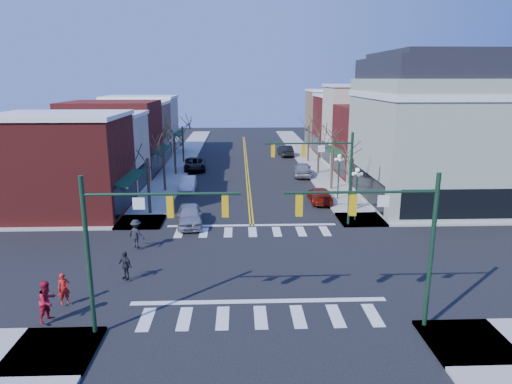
{
  "coord_description": "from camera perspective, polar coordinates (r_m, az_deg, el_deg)",
  "views": [
    {
      "loc": [
        -0.96,
        -25.75,
        11.03
      ],
      "look_at": [
        0.29,
        7.2,
        2.8
      ],
      "focal_mm": 32.0,
      "sensor_mm": 36.0,
      "label": 1
    }
  ],
  "objects": [
    {
      "name": "car_right_near",
      "position": [
        42.04,
        7.98,
        -0.38
      ],
      "size": [
        1.92,
        4.67,
        1.35
      ],
      "primitive_type": "imported",
      "rotation": [
        0.0,
        0.0,
        3.14
      ],
      "color": "maroon",
      "rests_on": "ground"
    },
    {
      "name": "car_right_mid",
      "position": [
        52.96,
        5.86,
        2.84
      ],
      "size": [
        2.48,
        5.09,
        1.67
      ],
      "primitive_type": "imported",
      "rotation": [
        0.0,
        0.0,
        3.04
      ],
      "color": "#A4A4A8",
      "rests_on": "ground"
    },
    {
      "name": "car_left_near",
      "position": [
        35.48,
        -8.31,
        -2.91
      ],
      "size": [
        2.37,
        4.84,
        1.59
      ],
      "primitive_type": "imported",
      "rotation": [
        0.0,
        0.0,
        0.11
      ],
      "color": "#A9A9AE",
      "rests_on": "ground"
    },
    {
      "name": "car_right_far",
      "position": [
        66.99,
        3.68,
        5.18
      ],
      "size": [
        2.11,
        4.87,
        1.56
      ],
      "primitive_type": "imported",
      "rotation": [
        0.0,
        0.0,
        3.24
      ],
      "color": "black",
      "rests_on": "ground"
    },
    {
      "name": "bldg_right_stucco",
      "position": [
        61.79,
        13.42,
        8.04
      ],
      "size": [
        10.0,
        7.0,
        10.0
      ],
      "primitive_type": "cube",
      "color": "#BEB29C",
      "rests_on": "ground"
    },
    {
      "name": "traffic_mast_far_right",
      "position": [
        34.37,
        8.79,
        3.25
      ],
      "size": [
        6.6,
        0.28,
        7.2
      ],
      "color": "#14331E",
      "rests_on": "ground"
    },
    {
      "name": "tree_left_b",
      "position": [
        46.16,
        -11.43,
        3.11
      ],
      "size": [
        0.24,
        0.24,
        5.04
      ],
      "primitive_type": "cylinder",
      "color": "#382B21",
      "rests_on": "ground"
    },
    {
      "name": "lamppost_midblock",
      "position": [
        42.54,
        10.31,
        2.85
      ],
      "size": [
        0.36,
        0.36,
        4.33
      ],
      "color": "#14331E",
      "rests_on": "ground"
    },
    {
      "name": "lamppost_corner",
      "position": [
        36.36,
        12.48,
        0.86
      ],
      "size": [
        0.36,
        0.36,
        4.33
      ],
      "color": "#14331E",
      "rests_on": "ground"
    },
    {
      "name": "ground",
      "position": [
        28.03,
        -0.04,
        -9.16
      ],
      "size": [
        160.0,
        160.0,
        0.0
      ],
      "primitive_type": "plane",
      "color": "black",
      "rests_on": "ground"
    },
    {
      "name": "pedestrian_red_a",
      "position": [
        24.9,
        -22.89,
        -11.07
      ],
      "size": [
        0.69,
        0.63,
        1.58
      ],
      "primitive_type": "imported",
      "rotation": [
        0.0,
        0.0,
        0.59
      ],
      "color": "red",
      "rests_on": "sidewalk_left"
    },
    {
      "name": "traffic_mast_near_right",
      "position": [
        20.47,
        16.53,
        -4.58
      ],
      "size": [
        6.6,
        0.28,
        7.2
      ],
      "color": "#14331E",
      "rests_on": "ground"
    },
    {
      "name": "tree_right_a",
      "position": [
        38.91,
        11.8,
        0.76
      ],
      "size": [
        0.24,
        0.24,
        4.62
      ],
      "primitive_type": "cylinder",
      "color": "#382B21",
      "rests_on": "ground"
    },
    {
      "name": "car_left_far",
      "position": [
        56.77,
        -7.65,
        3.47
      ],
      "size": [
        2.97,
        5.69,
        1.53
      ],
      "primitive_type": "imported",
      "rotation": [
        0.0,
        0.0,
        0.08
      ],
      "color": "black",
      "rests_on": "ground"
    },
    {
      "name": "bldg_right_brick_b",
      "position": [
        69.08,
        11.74,
        8.09
      ],
      "size": [
        10.0,
        8.0,
        8.5
      ],
      "primitive_type": "cube",
      "color": "maroon",
      "rests_on": "ground"
    },
    {
      "name": "tree_right_c",
      "position": [
        54.26,
        7.81,
        4.75
      ],
      "size": [
        0.24,
        0.24,
        4.83
      ],
      "primitive_type": "cylinder",
      "color": "#382B21",
      "rests_on": "ground"
    },
    {
      "name": "car_left_mid",
      "position": [
        46.59,
        -8.5,
        1.04
      ],
      "size": [
        1.64,
        4.28,
        1.39
      ],
      "primitive_type": "imported",
      "rotation": [
        0.0,
        0.0,
        0.04
      ],
      "color": "white",
      "rests_on": "ground"
    },
    {
      "name": "bldg_left_stucco_a",
      "position": [
        48.08,
        -19.81,
        4.48
      ],
      "size": [
        10.0,
        7.0,
        7.5
      ],
      "primitive_type": "cube",
      "color": "#BEB29C",
      "rests_on": "ground"
    },
    {
      "name": "bldg_left_brick_b",
      "position": [
        55.61,
        -17.42,
        6.37
      ],
      "size": [
        10.0,
        9.0,
        8.5
      ],
      "primitive_type": "cube",
      "color": "maroon",
      "rests_on": "ground"
    },
    {
      "name": "tree_right_b",
      "position": [
        46.49,
        9.49,
        3.36
      ],
      "size": [
        0.24,
        0.24,
        5.18
      ],
      "primitive_type": "cylinder",
      "color": "#382B21",
      "rests_on": "ground"
    },
    {
      "name": "victorian_corner",
      "position": [
        44.09,
        21.35,
        7.37
      ],
      "size": [
        12.25,
        14.25,
        13.3
      ],
      "color": "#97A38D",
      "rests_on": "ground"
    },
    {
      "name": "tree_left_c",
      "position": [
        53.99,
        -10.1,
        4.46
      ],
      "size": [
        0.24,
        0.24,
        4.55
      ],
      "primitive_type": "cylinder",
      "color": "#382B21",
      "rests_on": "ground"
    },
    {
      "name": "sidewalk_right",
      "position": [
        48.03,
        9.55,
        0.63
      ],
      "size": [
        3.5,
        70.0,
        0.15
      ],
      "primitive_type": "cube",
      "color": "#9E9B93",
      "rests_on": "ground"
    },
    {
      "name": "pedestrian_dark_b",
      "position": [
        31.11,
        -14.74,
        -5.06
      ],
      "size": [
        1.43,
        1.25,
        1.92
      ],
      "primitive_type": "imported",
      "rotation": [
        0.0,
        0.0,
        2.61
      ],
      "color": "black",
      "rests_on": "sidewalk_left"
    },
    {
      "name": "bldg_right_brick_a",
      "position": [
        54.52,
        15.51,
        6.1
      ],
      "size": [
        10.0,
        8.5,
        8.0
      ],
      "primitive_type": "cube",
      "color": "maroon",
      "rests_on": "ground"
    },
    {
      "name": "sidewalk_left",
      "position": [
        47.68,
        -11.52,
        0.45
      ],
      "size": [
        3.5,
        70.0,
        0.15
      ],
      "primitive_type": "cube",
      "color": "#9E9B93",
      "rests_on": "ground"
    },
    {
      "name": "bldg_left_tan",
      "position": [
        63.6,
        -15.5,
        7.07
      ],
      "size": [
        10.0,
        7.5,
        7.8
      ],
      "primitive_type": "cube",
      "color": "#A28259",
      "rests_on": "ground"
    },
    {
      "name": "tree_left_d",
      "position": [
        61.8,
        -9.11,
        5.86
      ],
      "size": [
        0.24,
        0.24,
        4.9
      ],
      "primitive_type": "cylinder",
      "color": "#382B21",
      "rests_on": "ground"
    },
    {
      "name": "bldg_right_tan",
      "position": [
        76.82,
        10.33,
        8.92
      ],
      "size": [
        10.0,
        8.0,
        9.0
      ],
      "primitive_type": "cube",
      "color": "#A28259",
      "rests_on": "ground"
    },
    {
      "name": "tree_right_d",
      "position": [
        62.06,
        6.56,
        6.01
      ],
      "size": [
        0.24,
        0.24,
        4.97
      ],
      "primitive_type": "cylinder",
      "color": "#382B21",
      "rests_on": "ground"
    },
    {
      "name": "bldg_left_stucco_b",
      "position": [
        71.1,
        -14.1,
        8.0
      ],
      "size": [
        10.0,
        8.0,
        8.2
      ],
      "primitive_type": "cube",
      "color": "#BEB29C",
      "rests_on": "ground"
    },
    {
      "name": "traffic_mast_near_left",
      "position": [
        19.94,
        -15.41,
        -4.99
      ],
      "size": [
        6.6,
        0.28,
        7.2
      ],
      "color": "#14331E",
      "rests_on": "ground"
    },
    {
      "name": "bldg_left_brick_a",
      "position": [
        40.83,
        -23.03,
        2.98
      ],
      "size": [
        10.0,
        8.5,
        8.0
      ],
      "primitive_type": "cube",
      "color": "maroon",
      "rests_on": "ground"
    },
    {
      "name": "tree_left_a",
      "position": [
        38.48,
        -13.27,
        0.64
      ],
      "size": [
        0.24,
        0.24,
        4.76
      ],
      "primitive_type": "cylinder",
      "color": "#382B21",
      "rests_on": "ground"
    },
    {
      "name": "pedestrian_dark_a",
      "position": [
        26.63,
        -16.04,
        -8.79
      ],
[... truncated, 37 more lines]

